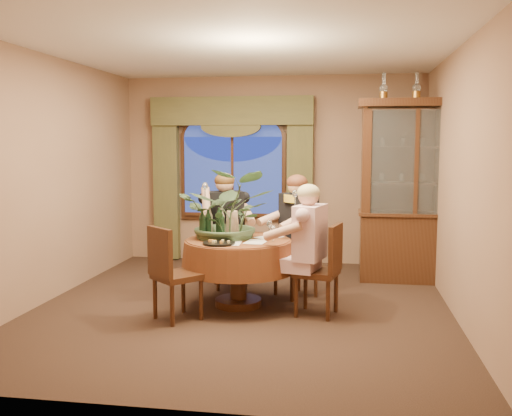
% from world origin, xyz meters
% --- Properties ---
extents(floor, '(5.00, 5.00, 0.00)m').
position_xyz_m(floor, '(0.00, 0.00, 0.00)').
color(floor, black).
rests_on(floor, ground).
extents(wall_back, '(4.50, 0.00, 4.50)m').
position_xyz_m(wall_back, '(0.00, 2.50, 1.40)').
color(wall_back, '#855F48').
rests_on(wall_back, ground).
extents(wall_right, '(0.00, 5.00, 5.00)m').
position_xyz_m(wall_right, '(2.25, 0.00, 1.40)').
color(wall_right, '#855F48').
rests_on(wall_right, ground).
extents(ceiling, '(5.00, 5.00, 0.00)m').
position_xyz_m(ceiling, '(0.00, 0.00, 2.80)').
color(ceiling, white).
rests_on(ceiling, wall_back).
extents(window, '(1.62, 0.10, 1.32)m').
position_xyz_m(window, '(-0.60, 2.43, 1.30)').
color(window, navy).
rests_on(window, wall_back).
extents(arched_transom, '(1.60, 0.06, 0.44)m').
position_xyz_m(arched_transom, '(-0.60, 2.43, 2.08)').
color(arched_transom, navy).
rests_on(arched_transom, wall_back).
extents(drapery_left, '(0.38, 0.14, 2.32)m').
position_xyz_m(drapery_left, '(-1.63, 2.38, 1.18)').
color(drapery_left, '#444225').
rests_on(drapery_left, floor).
extents(drapery_right, '(0.38, 0.14, 2.32)m').
position_xyz_m(drapery_right, '(0.43, 2.38, 1.18)').
color(drapery_right, '#444225').
rests_on(drapery_right, floor).
extents(swag_valance, '(2.45, 0.16, 0.42)m').
position_xyz_m(swag_valance, '(-0.60, 2.35, 2.28)').
color(swag_valance, '#444225').
rests_on(swag_valance, wall_back).
extents(dining_table, '(1.39, 1.39, 0.75)m').
position_xyz_m(dining_table, '(-0.06, 0.03, 0.38)').
color(dining_table, maroon).
rests_on(dining_table, floor).
extents(china_cabinet, '(1.46, 0.57, 2.36)m').
position_xyz_m(china_cabinet, '(1.97, 1.55, 1.18)').
color(china_cabinet, '#33190C').
rests_on(china_cabinet, floor).
extents(oil_lamp_left, '(0.11, 0.11, 0.34)m').
position_xyz_m(oil_lamp_left, '(1.56, 1.55, 2.53)').
color(oil_lamp_left, '#A5722D').
rests_on(oil_lamp_left, china_cabinet).
extents(oil_lamp_center, '(0.11, 0.11, 0.34)m').
position_xyz_m(oil_lamp_center, '(1.97, 1.55, 2.53)').
color(oil_lamp_center, '#A5722D').
rests_on(oil_lamp_center, china_cabinet).
extents(oil_lamp_right, '(0.11, 0.11, 0.34)m').
position_xyz_m(oil_lamp_right, '(2.38, 1.55, 2.53)').
color(oil_lamp_right, '#A5722D').
rests_on(oil_lamp_right, china_cabinet).
extents(chair_right, '(0.50, 0.50, 0.96)m').
position_xyz_m(chair_right, '(0.82, -0.17, 0.48)').
color(chair_right, black).
rests_on(chair_right, floor).
extents(chair_back_right, '(0.59, 0.59, 0.96)m').
position_xyz_m(chair_back_right, '(0.54, 0.54, 0.48)').
color(chair_back_right, black).
rests_on(chair_back_right, floor).
extents(chair_back, '(0.53, 0.53, 0.96)m').
position_xyz_m(chair_back, '(-0.31, 0.84, 0.48)').
color(chair_back, black).
rests_on(chair_back, floor).
extents(chair_front_left, '(0.59, 0.59, 0.96)m').
position_xyz_m(chair_front_left, '(-0.58, -0.55, 0.48)').
color(chair_front_left, black).
rests_on(chair_front_left, floor).
extents(person_pink, '(0.57, 0.60, 1.39)m').
position_xyz_m(person_pink, '(0.75, -0.19, 0.69)').
color(person_pink, beige).
rests_on(person_pink, floor).
extents(person_back, '(0.66, 0.64, 1.45)m').
position_xyz_m(person_back, '(-0.37, 0.77, 0.72)').
color(person_back, black).
rests_on(person_back, floor).
extents(person_scarf, '(0.70, 0.70, 1.44)m').
position_xyz_m(person_scarf, '(0.56, 0.58, 0.72)').
color(person_scarf, black).
rests_on(person_scarf, floor).
extents(stoneware_vase, '(0.16, 0.16, 0.30)m').
position_xyz_m(stoneware_vase, '(-0.14, 0.12, 0.90)').
color(stoneware_vase, '#9F7D64').
rests_on(stoneware_vase, dining_table).
extents(centerpiece_plant, '(1.04, 1.16, 0.90)m').
position_xyz_m(centerpiece_plant, '(-0.17, 0.13, 1.40)').
color(centerpiece_plant, '#374F32').
rests_on(centerpiece_plant, dining_table).
extents(olive_bowl, '(0.14, 0.14, 0.04)m').
position_xyz_m(olive_bowl, '(-0.02, -0.01, 0.77)').
color(olive_bowl, '#4F5B2D').
rests_on(olive_bowl, dining_table).
extents(cheese_platter, '(0.34, 0.34, 0.02)m').
position_xyz_m(cheese_platter, '(-0.19, -0.32, 0.76)').
color(cheese_platter, black).
rests_on(cheese_platter, dining_table).
extents(wine_bottle_0, '(0.07, 0.07, 0.33)m').
position_xyz_m(wine_bottle_0, '(-0.40, 0.13, 0.92)').
color(wine_bottle_0, tan).
rests_on(wine_bottle_0, dining_table).
extents(wine_bottle_1, '(0.07, 0.07, 0.33)m').
position_xyz_m(wine_bottle_1, '(-0.39, 0.00, 0.92)').
color(wine_bottle_1, black).
rests_on(wine_bottle_1, dining_table).
extents(wine_bottle_2, '(0.07, 0.07, 0.33)m').
position_xyz_m(wine_bottle_2, '(-0.43, -0.08, 0.92)').
color(wine_bottle_2, black).
rests_on(wine_bottle_2, dining_table).
extents(wine_bottle_3, '(0.07, 0.07, 0.33)m').
position_xyz_m(wine_bottle_3, '(-0.23, -0.04, 0.92)').
color(wine_bottle_3, black).
rests_on(wine_bottle_3, dining_table).
extents(wine_bottle_4, '(0.07, 0.07, 0.33)m').
position_xyz_m(wine_bottle_4, '(-0.31, 0.19, 0.92)').
color(wine_bottle_4, black).
rests_on(wine_bottle_4, dining_table).
extents(wine_bottle_5, '(0.07, 0.07, 0.33)m').
position_xyz_m(wine_bottle_5, '(-0.26, 0.11, 0.92)').
color(wine_bottle_5, tan).
rests_on(wine_bottle_5, dining_table).
extents(tasting_paper_0, '(0.25, 0.33, 0.00)m').
position_xyz_m(tasting_paper_0, '(0.17, -0.13, 0.75)').
color(tasting_paper_0, white).
rests_on(tasting_paper_0, dining_table).
extents(tasting_paper_1, '(0.35, 0.37, 0.00)m').
position_xyz_m(tasting_paper_1, '(0.26, 0.20, 0.75)').
color(tasting_paper_1, white).
rests_on(tasting_paper_1, dining_table).
extents(tasting_paper_2, '(0.23, 0.31, 0.00)m').
position_xyz_m(tasting_paper_2, '(-0.08, -0.24, 0.75)').
color(tasting_paper_2, white).
rests_on(tasting_paper_2, dining_table).
extents(wine_glass_person_pink, '(0.07, 0.07, 0.18)m').
position_xyz_m(wine_glass_person_pink, '(0.34, -0.08, 0.84)').
color(wine_glass_person_pink, silver).
rests_on(wine_glass_person_pink, dining_table).
extents(wine_glass_person_back, '(0.07, 0.07, 0.18)m').
position_xyz_m(wine_glass_person_back, '(-0.22, 0.41, 0.84)').
color(wine_glass_person_back, silver).
rests_on(wine_glass_person_back, dining_table).
extents(wine_glass_person_scarf, '(0.07, 0.07, 0.18)m').
position_xyz_m(wine_glass_person_scarf, '(0.25, 0.30, 0.84)').
color(wine_glass_person_scarf, silver).
rests_on(wine_glass_person_scarf, dining_table).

